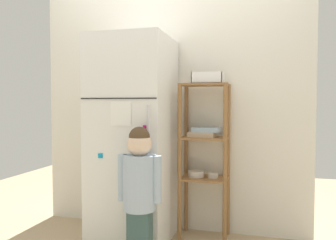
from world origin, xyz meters
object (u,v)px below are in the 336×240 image
(pantry_shelf_unit, at_px, (204,148))
(fruit_bin, at_px, (209,79))
(refrigerator, at_px, (134,140))
(child_standing, at_px, (140,182))

(pantry_shelf_unit, relative_size, fruit_bin, 5.19)
(refrigerator, bearing_deg, child_standing, -64.31)
(child_standing, distance_m, pantry_shelf_unit, 0.75)
(refrigerator, relative_size, child_standing, 1.71)
(child_standing, relative_size, fruit_bin, 3.90)
(refrigerator, distance_m, fruit_bin, 0.82)
(child_standing, xyz_separation_m, fruit_bin, (0.39, 0.63, 0.76))
(refrigerator, bearing_deg, fruit_bin, 16.17)
(fruit_bin, bearing_deg, refrigerator, -163.83)
(child_standing, height_order, fruit_bin, fruit_bin)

